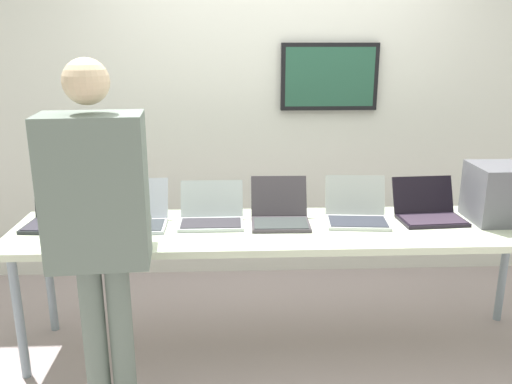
% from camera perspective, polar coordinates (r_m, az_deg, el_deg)
% --- Properties ---
extents(ground, '(8.00, 8.00, 0.04)m').
position_cam_1_polar(ground, '(3.44, 2.94, -16.30)').
color(ground, '#A69496').
extents(back_wall, '(8.00, 0.11, 2.76)m').
position_cam_1_polar(back_wall, '(4.05, 1.83, 9.85)').
color(back_wall, silver).
rests_on(back_wall, ground).
extents(workbench, '(3.14, 0.70, 0.78)m').
position_cam_1_polar(workbench, '(3.11, 3.14, -4.61)').
color(workbench, beige).
rests_on(workbench, ground).
extents(equipment_box, '(0.41, 0.34, 0.34)m').
position_cam_1_polar(equipment_box, '(3.48, 25.19, -0.11)').
color(equipment_box, '#5A5A62').
rests_on(equipment_box, workbench).
extents(laptop_station_0, '(0.35, 0.31, 0.26)m').
position_cam_1_polar(laptop_station_0, '(3.31, -20.52, -2.31)').
color(laptop_station_0, '#23272A').
rests_on(laptop_station_0, workbench).
extents(laptop_station_1, '(0.36, 0.35, 0.24)m').
position_cam_1_polar(laptop_station_1, '(3.19, -12.74, -2.44)').
color(laptop_station_1, '#A9AFBB').
rests_on(laptop_station_1, workbench).
extents(laptop_station_2, '(0.37, 0.32, 0.22)m').
position_cam_1_polar(laptop_station_2, '(3.15, -4.80, -2.37)').
color(laptop_station_2, '#AEB7B8').
rests_on(laptop_station_2, workbench).
extents(laptop_station_3, '(0.34, 0.36, 0.24)m').
position_cam_1_polar(laptop_station_3, '(3.15, 2.57, -2.27)').
color(laptop_station_3, '#3A353A').
rests_on(laptop_station_3, workbench).
extents(laptop_station_4, '(0.39, 0.36, 0.25)m').
position_cam_1_polar(laptop_station_4, '(3.22, 10.70, -2.08)').
color(laptop_station_4, '#B1B7B4').
rests_on(laptop_station_4, workbench).
extents(laptop_station_5, '(0.40, 0.34, 0.23)m').
position_cam_1_polar(laptop_station_5, '(3.36, 17.96, -1.87)').
color(laptop_station_5, black).
rests_on(laptop_station_5, workbench).
extents(person, '(0.47, 0.61, 1.75)m').
position_cam_1_polar(person, '(2.47, -16.53, -2.54)').
color(person, slate).
rests_on(person, ground).
extents(coffee_mug, '(0.09, 0.09, 0.10)m').
position_cam_1_polar(coffee_mug, '(2.88, -13.75, -4.71)').
color(coffee_mug, white).
rests_on(coffee_mug, workbench).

